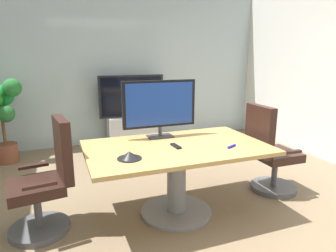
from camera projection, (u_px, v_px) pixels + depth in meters
name	position (u px, v px, depth m)	size (l,w,h in m)	color
ground_plane	(193.00, 223.00, 3.02)	(7.46, 7.46, 0.00)	#7A664C
wall_back_glass_partition	(121.00, 65.00, 5.62)	(5.70, 0.10, 2.96)	#9EB2B7
conference_table	(176.00, 164.00, 3.09)	(1.83, 1.10, 0.76)	#B2894C
office_chair_left	(47.00, 186.00, 2.81)	(0.63, 0.61, 1.09)	#4C4C51
office_chair_right	(269.00, 156.00, 3.63)	(0.60, 0.57, 1.09)	#4C4C51
tv_monitor	(160.00, 105.00, 3.29)	(0.84, 0.18, 0.64)	#333338
wall_display_unit	(132.00, 122.00, 5.57)	(1.20, 0.36, 1.31)	#B7BABC
potted_plant	(3.00, 112.00, 4.59)	(0.56, 0.62, 1.32)	brown
conference_phone	(129.00, 156.00, 2.65)	(0.22, 0.22, 0.07)	black
remote_control	(176.00, 146.00, 3.00)	(0.05, 0.17, 0.02)	black
whiteboard_marker	(232.00, 146.00, 2.98)	(0.13, 0.02, 0.02)	#1919A5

